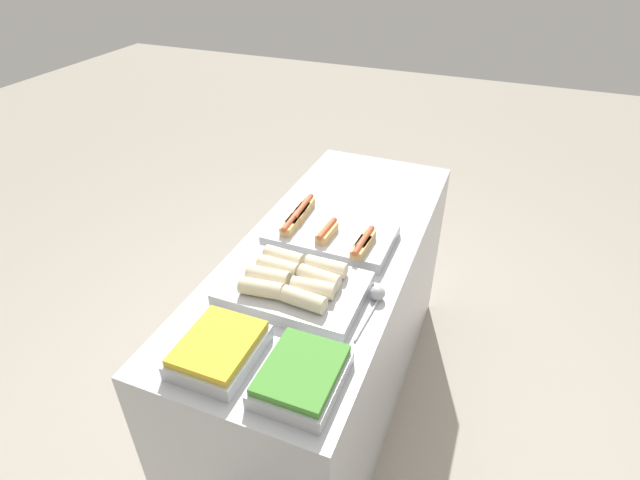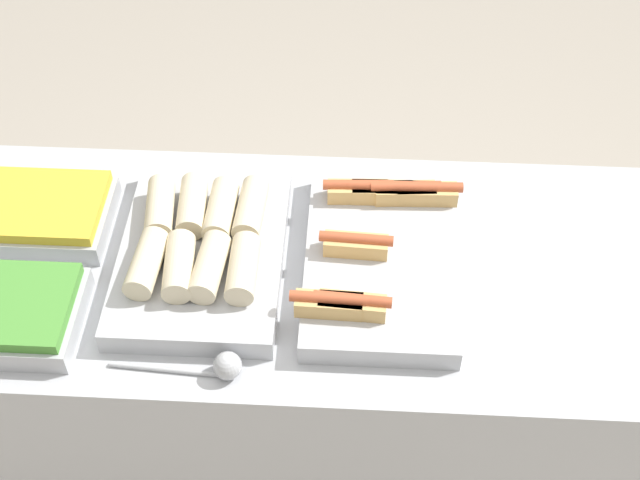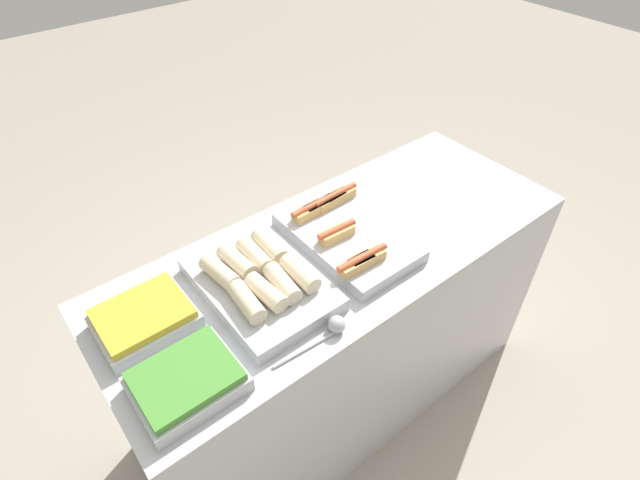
% 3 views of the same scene
% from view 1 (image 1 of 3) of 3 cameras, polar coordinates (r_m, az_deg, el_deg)
% --- Properties ---
extents(ground_plane, '(12.00, 12.00, 0.00)m').
position_cam_1_polar(ground_plane, '(2.66, 0.81, -17.46)').
color(ground_plane, '#ADA393').
extents(counter, '(1.75, 0.68, 0.94)m').
position_cam_1_polar(counter, '(2.31, 0.90, -10.15)').
color(counter, '#B7BABF').
rests_on(counter, ground_plane).
extents(tray_hotdogs, '(0.34, 0.49, 0.10)m').
position_cam_1_polar(tray_hotdogs, '(2.01, 1.03, 0.76)').
color(tray_hotdogs, '#B7BABF').
rests_on(tray_hotdogs, counter).
extents(tray_wraps, '(0.33, 0.48, 0.11)m').
position_cam_1_polar(tray_wraps, '(1.73, -2.98, -5.18)').
color(tray_wraps, '#B7BABF').
rests_on(tray_wraps, counter).
extents(tray_side_front, '(0.28, 0.22, 0.07)m').
position_cam_1_polar(tray_side_front, '(1.45, -2.10, -15.23)').
color(tray_side_front, '#B7BABF').
rests_on(tray_side_front, counter).
extents(tray_side_back, '(0.28, 0.22, 0.07)m').
position_cam_1_polar(tray_side_back, '(1.55, -11.45, -12.15)').
color(tray_side_back, '#B7BABF').
rests_on(tray_side_back, counter).
extents(serving_spoon_near, '(0.25, 0.05, 0.05)m').
position_cam_1_polar(serving_spoon_near, '(1.73, 6.46, -6.39)').
color(serving_spoon_near, '#B2B5BA').
rests_on(serving_spoon_near, counter).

